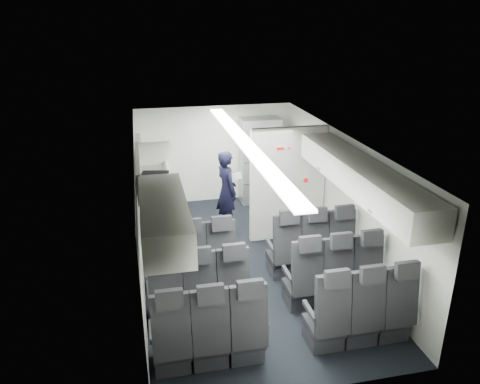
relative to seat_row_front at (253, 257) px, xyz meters
name	(u,v)px	position (x,y,z in m)	size (l,w,h in m)	color
cabin_shell	(245,202)	(0.00, 0.53, 0.72)	(3.41, 6.01, 2.16)	black
seat_row_front	(253,257)	(0.00, 0.00, 0.00)	(3.33, 0.56, 1.24)	black
seat_row_mid	(268,287)	(0.00, -0.90, 0.00)	(3.33, 0.56, 1.24)	black
seat_row_rear	(287,326)	(0.00, -1.80, 0.00)	(3.33, 0.56, 1.24)	black
overhead_bin_left_rear	(164,217)	(-1.40, -1.47, 1.46)	(0.53, 1.80, 0.40)	white
overhead_bin_left_front_open	(154,178)	(-1.44, 0.28, 1.33)	(0.64, 1.70, 0.72)	#9E9E93
overhead_bin_right_rear	(391,198)	(1.40, -1.47, 1.46)	(0.53, 1.80, 0.40)	white
overhead_bin_right_front	(335,158)	(1.40, 0.28, 1.46)	(0.53, 1.70, 0.40)	white
bulkhead_partition	(288,184)	(0.98, 1.33, 0.67)	(1.40, 0.15, 2.13)	silver
galley_unit	(260,160)	(0.95, 3.25, 0.55)	(0.85, 0.52, 1.90)	#939399
boarding_door	(142,187)	(-1.64, 2.09, 0.55)	(0.12, 1.27, 1.86)	silver
flight_attendant	(227,191)	(-0.04, 1.94, 0.40)	(0.58, 0.38, 1.60)	black
carry_on_bag	(155,181)	(-1.43, -0.04, 1.40)	(0.37, 0.26, 0.22)	black
papers	(237,177)	(0.15, 1.89, 0.69)	(0.19, 0.02, 0.13)	white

